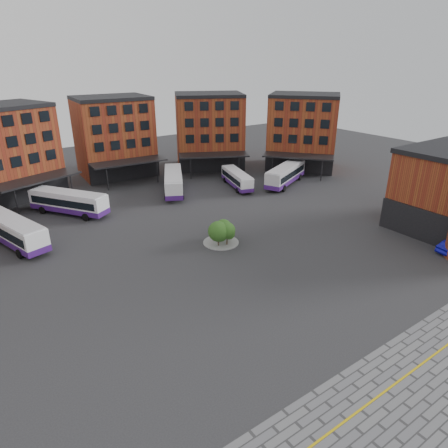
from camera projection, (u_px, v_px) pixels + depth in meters
ground at (274, 291)px, 39.27m from camera, size 160.00×160.00×0.00m
yellow_line at (419, 366)px, 29.79m from camera, size 26.00×0.15×0.02m
main_building at (90, 153)px, 62.67m from camera, size 94.14×42.48×14.60m
tree_island at (222, 231)px, 48.36m from camera, size 4.40×4.40×3.22m
bus_b at (13, 231)px, 48.13m from camera, size 6.07×12.50×3.44m
bus_c at (69, 202)px, 57.61m from camera, size 9.02×11.55×3.40m
bus_d at (173, 181)px, 66.89m from camera, size 8.24×12.19×3.46m
bus_e at (237, 179)px, 69.64m from camera, size 5.01×10.27×2.82m
bus_f at (286, 174)px, 70.85m from camera, size 12.24×7.67×3.44m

